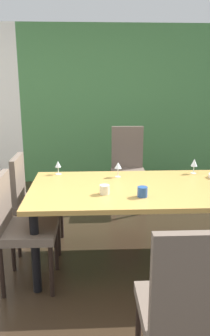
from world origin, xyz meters
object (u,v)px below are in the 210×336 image
(cup_right, at_px, (105,190))
(chair_head_far, at_px, (128,164))
(wine_glass_north, at_px, (118,166))
(dining_table, at_px, (141,194))
(wine_glass_left, at_px, (58,165))
(wine_glass_west, at_px, (194,163))
(chair_left_near, at_px, (19,223))
(chair_head_near, at_px, (186,306))
(cup_near_window, at_px, (142,192))
(chair_left_far, at_px, (32,197))

(cup_right, bearing_deg, chair_head_far, 76.33)
(wine_glass_north, distance_m, cup_right, 0.53)
(cup_right, bearing_deg, dining_table, 28.01)
(chair_head_far, height_order, wine_glass_left, chair_head_far)
(wine_glass_left, xyz_separation_m, wine_glass_west, (1.38, -0.04, 0.01))
(chair_head_far, bearing_deg, dining_table, 87.96)
(wine_glass_west, bearing_deg, chair_left_near, -156.26)
(chair_head_near, relative_size, cup_near_window, 12.21)
(wine_glass_west, distance_m, cup_near_window, 0.92)
(chair_left_far, bearing_deg, chair_head_near, 31.57)
(dining_table, height_order, cup_right, cup_right)
(chair_head_far, bearing_deg, chair_head_near, 89.34)
(chair_head_far, distance_m, wine_glass_north, 1.13)
(chair_left_far, xyz_separation_m, chair_head_near, (1.05, -1.70, 0.02))
(chair_left_far, relative_size, wine_glass_west, 6.20)
(wine_glass_left, height_order, wine_glass_north, wine_glass_north)
(wine_glass_west, bearing_deg, dining_table, -146.08)
(chair_head_far, relative_size, chair_left_far, 1.12)
(dining_table, distance_m, chair_left_near, 1.08)
(wine_glass_west, height_order, wine_glass_north, wine_glass_west)
(chair_head_far, height_order, chair_left_near, chair_head_far)
(wine_glass_left, bearing_deg, wine_glass_west, -1.54)
(chair_head_far, height_order, chair_left_far, chair_head_far)
(chair_left_far, distance_m, chair_left_near, 0.62)
(wine_glass_left, bearing_deg, chair_head_near, -66.69)
(chair_left_far, relative_size, cup_near_window, 11.37)
(wine_glass_west, bearing_deg, cup_near_window, -133.60)
(wine_glass_west, relative_size, cup_near_window, 1.83)
(dining_table, relative_size, chair_left_near, 2.10)
(chair_head_far, height_order, cup_near_window, chair_head_far)
(dining_table, height_order, wine_glass_west, wine_glass_west)
(dining_table, height_order, wine_glass_left, wine_glass_left)
(wine_glass_left, bearing_deg, dining_table, -29.86)
(chair_head_far, bearing_deg, chair_left_far, 45.17)
(chair_left_near, height_order, wine_glass_left, chair_left_near)
(dining_table, xyz_separation_m, chair_left_near, (-1.03, -0.31, -0.12))
(chair_left_near, bearing_deg, wine_glass_left, 161.38)
(chair_head_near, xyz_separation_m, cup_near_window, (-0.05, 1.13, 0.21))
(wine_glass_north, bearing_deg, wine_glass_left, 168.35)
(chair_head_near, xyz_separation_m, wine_glass_north, (-0.19, 1.71, 0.27))
(chair_head_far, relative_size, wine_glass_left, 7.78)
(chair_left_near, xyz_separation_m, cup_near_window, (1.00, 0.05, 0.23))
(wine_glass_west, xyz_separation_m, wine_glass_north, (-0.78, -0.09, 0.00))
(chair_head_far, bearing_deg, chair_left_near, 57.74)
(chair_left_far, bearing_deg, chair_head_far, 135.17)
(wine_glass_left, bearing_deg, cup_right, -54.66)
(chair_left_near, bearing_deg, cup_right, 100.92)
(chair_left_far, xyz_separation_m, wine_glass_left, (0.26, 0.13, 0.29))
(dining_table, relative_size, wine_glass_west, 12.89)
(cup_near_window, bearing_deg, wine_glass_north, 104.46)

